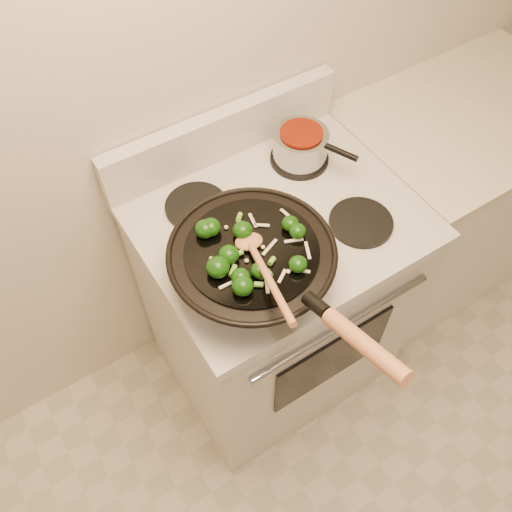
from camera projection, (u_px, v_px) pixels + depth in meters
stove at (273, 297)px, 1.90m from camera, size 0.78×0.67×1.08m
counter_unit at (441, 200)px, 2.19m from camera, size 0.86×0.62×0.91m
wok at (253, 264)px, 1.34m from camera, size 0.42×0.69×0.27m
stirfry at (240, 253)px, 1.27m from camera, size 0.27×0.26×0.05m
wooden_spoon at (260, 263)px, 1.24m from camera, size 0.11×0.31×0.09m
saucepan at (301, 145)px, 1.62m from camera, size 0.17×0.25×0.10m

